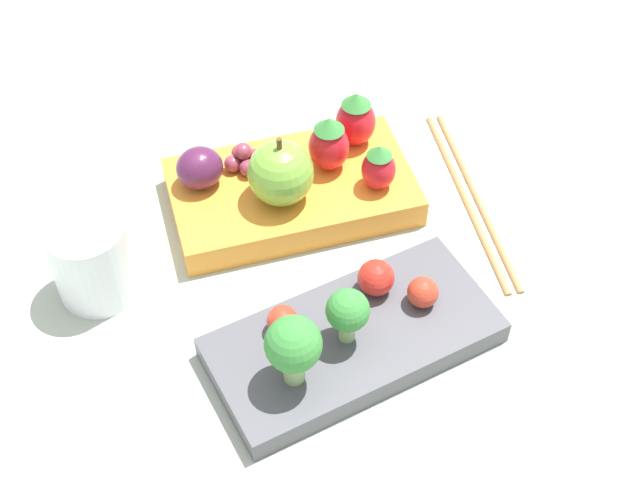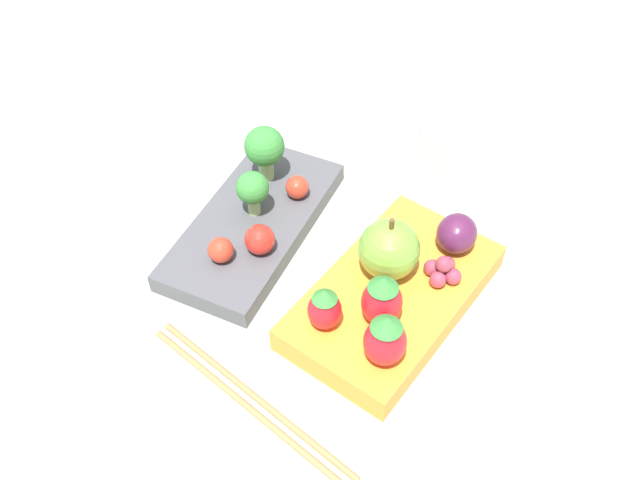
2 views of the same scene
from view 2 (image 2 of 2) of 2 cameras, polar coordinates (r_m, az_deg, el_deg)
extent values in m
plane|color=#ADB7A3|center=(0.66, 0.01, -1.63)|extent=(4.00, 4.00, 0.00)
cube|color=#4C4C51|center=(0.68, -5.30, 1.30)|extent=(0.21, 0.12, 0.02)
cube|color=orange|center=(0.62, 5.84, -4.51)|extent=(0.21, 0.14, 0.03)
cylinder|color=#93B770|center=(0.67, -5.30, 2.79)|extent=(0.01, 0.01, 0.02)
sphere|color=#388438|center=(0.66, -5.44, 4.18)|extent=(0.03, 0.03, 0.03)
cylinder|color=#93B770|center=(0.70, -4.34, 5.74)|extent=(0.01, 0.01, 0.02)
sphere|color=#388438|center=(0.69, -4.47, 7.49)|extent=(0.04, 0.04, 0.04)
sphere|color=red|center=(0.68, -1.84, 4.25)|extent=(0.02, 0.02, 0.02)
sphere|color=red|center=(0.63, -4.85, 0.05)|extent=(0.03, 0.03, 0.03)
sphere|color=red|center=(0.63, -7.96, -0.80)|extent=(0.02, 0.02, 0.02)
sphere|color=#70A838|center=(0.60, 5.71, -0.51)|extent=(0.05, 0.05, 0.05)
cylinder|color=brown|center=(0.58, 5.93, 1.45)|extent=(0.00, 0.00, 0.01)
ellipsoid|color=red|center=(0.55, 5.21, -8.10)|extent=(0.03, 0.03, 0.04)
cone|color=#388438|center=(0.53, 5.39, -6.63)|extent=(0.03, 0.03, 0.01)
ellipsoid|color=red|center=(0.57, 0.37, -5.64)|extent=(0.03, 0.03, 0.04)
cone|color=#388438|center=(0.55, 0.38, -4.40)|extent=(0.02, 0.02, 0.01)
ellipsoid|color=red|center=(0.57, 4.96, -4.97)|extent=(0.03, 0.03, 0.04)
cone|color=#388438|center=(0.55, 5.12, -3.46)|extent=(0.03, 0.03, 0.01)
ellipsoid|color=#511E42|center=(0.63, 10.89, 0.52)|extent=(0.04, 0.04, 0.03)
sphere|color=#93384C|center=(0.62, 10.12, -1.94)|extent=(0.01, 0.01, 0.01)
sphere|color=#93384C|center=(0.62, 8.94, -2.20)|extent=(0.01, 0.01, 0.01)
sphere|color=#93384C|center=(0.61, 9.41, -3.15)|extent=(0.01, 0.01, 0.01)
sphere|color=#93384C|center=(0.61, 10.60, -2.88)|extent=(0.01, 0.01, 0.01)
sphere|color=#93384C|center=(0.61, 9.89, -1.92)|extent=(0.01, 0.01, 0.01)
cylinder|color=silver|center=(0.72, 9.99, 6.79)|extent=(0.06, 0.06, 0.07)
cylinder|color=#A37547|center=(0.58, -5.24, -12.25)|extent=(0.05, 0.21, 0.01)
cylinder|color=#A37547|center=(0.57, -5.95, -12.89)|extent=(0.05, 0.21, 0.01)
camera|label=1|loc=(0.82, -28.31, 46.89)|focal=50.00mm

